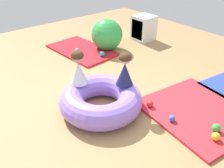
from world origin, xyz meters
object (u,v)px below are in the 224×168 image
child_in_white (78,67)px  storage_cube (143,28)px  inflatable_cushion (101,100)px  play_ball_red (150,104)px  play_ball_green (216,128)px  play_ball_blue (172,119)px  play_ball_teal (102,54)px  play_ball_teal_second (77,51)px  play_ball_yellow (216,137)px  child_in_navy (125,69)px  exercise_ball_large (107,35)px

child_in_white → storage_cube: bearing=36.8°
inflatable_cushion → play_ball_red: bearing=53.0°
play_ball_green → play_ball_red: bearing=-163.5°
play_ball_green → play_ball_blue: (-0.47, -0.27, -0.01)m
play_ball_blue → storage_cube: (-2.44, 1.88, 0.20)m
play_ball_teal → play_ball_red: (1.79, -0.50, -0.00)m
storage_cube → play_ball_blue: bearing=-37.5°
play_ball_blue → play_ball_red: size_ratio=0.86×
child_in_white → play_ball_teal_second: 1.77m
play_ball_red → play_ball_blue: bearing=-1.5°
inflatable_cushion → play_ball_teal_second: (-1.82, 0.75, -0.07)m
play_ball_teal → play_ball_green: bearing=-5.1°
play_ball_teal → play_ball_green: size_ratio=0.97×
child_in_white → play_ball_yellow: size_ratio=4.84×
child_in_white → play_ball_green: bearing=-50.2°
inflatable_cushion → play_ball_teal: 1.74m
child_in_navy → inflatable_cushion: bearing=141.2°
child_in_navy → storage_cube: 2.69m
child_in_white → play_ball_teal: size_ratio=4.75×
play_ball_green → play_ball_teal_second: size_ratio=0.98×
play_ball_blue → inflatable_cushion: bearing=-146.7°
play_ball_blue → play_ball_red: play_ball_red is taller
inflatable_cushion → play_ball_teal_second: 1.97m
play_ball_red → storage_cube: storage_cube is taller
play_ball_teal → play_ball_red: size_ratio=1.04×
play_ball_green → play_ball_yellow: play_ball_green is taller
child_in_white → play_ball_green: child_in_white is taller
play_ball_yellow → exercise_ball_large: (-3.05, 0.74, 0.24)m
child_in_navy → storage_cube: (-1.70, 2.07, -0.29)m
play_ball_teal_second → storage_cube: 1.69m
inflatable_cushion → exercise_ball_large: size_ratio=1.76×
inflatable_cushion → play_ball_green: bearing=32.1°
play_ball_teal → play_ball_teal_second: (-0.44, -0.31, 0.00)m
inflatable_cushion → play_ball_red: inflatable_cushion is taller
play_ball_teal → play_ball_red: bearing=-15.6°
play_ball_green → child_in_white: bearing=-150.4°
play_ball_red → child_in_navy: bearing=-148.8°
child_in_navy → exercise_ball_large: (-1.76, 1.06, -0.24)m
play_ball_yellow → child_in_white: bearing=-155.3°
play_ball_red → play_ball_teal_second: size_ratio=0.91×
play_ball_yellow → play_ball_teal_second: bearing=178.6°
play_ball_blue → play_ball_red: bearing=178.5°
play_ball_green → play_ball_red: play_ball_green is taller
play_ball_red → play_ball_teal_second: 2.24m
inflatable_cushion → exercise_ball_large: 2.20m
play_ball_yellow → play_ball_teal_second: 3.19m
child_in_white → play_ball_red: 1.13m
play_ball_blue → exercise_ball_large: exercise_ball_large is taller
play_ball_red → storage_cube: (-2.03, 1.87, 0.19)m
child_in_white → play_ball_red: child_in_white is taller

